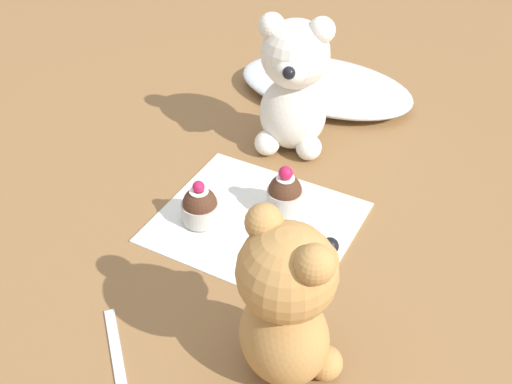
{
  "coord_description": "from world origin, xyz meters",
  "views": [
    {
      "loc": [
        0.29,
        -0.55,
        0.56
      ],
      "look_at": [
        0.0,
        0.0,
        0.06
      ],
      "focal_mm": 42.0,
      "sensor_mm": 36.0,
      "label": 1
    }
  ],
  "objects_px": {
    "teddy_bear_tan": "(288,305)",
    "teddy_bear_cream": "(294,86)",
    "cupcake_near_tan_bear": "(200,206)",
    "cupcake_near_cream_bear": "(285,194)",
    "teaspoon": "(115,346)"
  },
  "relations": [
    {
      "from": "teddy_bear_cream",
      "to": "teaspoon",
      "type": "height_order",
      "value": "teddy_bear_cream"
    },
    {
      "from": "teddy_bear_tan",
      "to": "cupcake_near_tan_bear",
      "type": "bearing_deg",
      "value": -14.1
    },
    {
      "from": "cupcake_near_tan_bear",
      "to": "teaspoon",
      "type": "bearing_deg",
      "value": -82.97
    },
    {
      "from": "teddy_bear_tan",
      "to": "teddy_bear_cream",
      "type": "bearing_deg",
      "value": -42.25
    },
    {
      "from": "teddy_bear_tan",
      "to": "teaspoon",
      "type": "distance_m",
      "value": 0.22
    },
    {
      "from": "teddy_bear_cream",
      "to": "cupcake_near_cream_bear",
      "type": "height_order",
      "value": "teddy_bear_cream"
    },
    {
      "from": "cupcake_near_tan_bear",
      "to": "teaspoon",
      "type": "relative_size",
      "value": 0.61
    },
    {
      "from": "cupcake_near_cream_bear",
      "to": "teddy_bear_tan",
      "type": "bearing_deg",
      "value": -63.73
    },
    {
      "from": "cupcake_near_cream_bear",
      "to": "cupcake_near_tan_bear",
      "type": "height_order",
      "value": "cupcake_near_cream_bear"
    },
    {
      "from": "teddy_bear_cream",
      "to": "cupcake_near_cream_bear",
      "type": "distance_m",
      "value": 0.18
    },
    {
      "from": "teddy_bear_tan",
      "to": "cupcake_near_tan_bear",
      "type": "height_order",
      "value": "teddy_bear_tan"
    },
    {
      "from": "teddy_bear_tan",
      "to": "cupcake_near_cream_bear",
      "type": "height_order",
      "value": "teddy_bear_tan"
    },
    {
      "from": "cupcake_near_cream_bear",
      "to": "teaspoon",
      "type": "xyz_separation_m",
      "value": [
        -0.07,
        -0.3,
        -0.03
      ]
    },
    {
      "from": "teddy_bear_tan",
      "to": "teaspoon",
      "type": "relative_size",
      "value": 1.91
    },
    {
      "from": "teddy_bear_cream",
      "to": "cupcake_near_tan_bear",
      "type": "relative_size",
      "value": 3.34
    }
  ]
}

